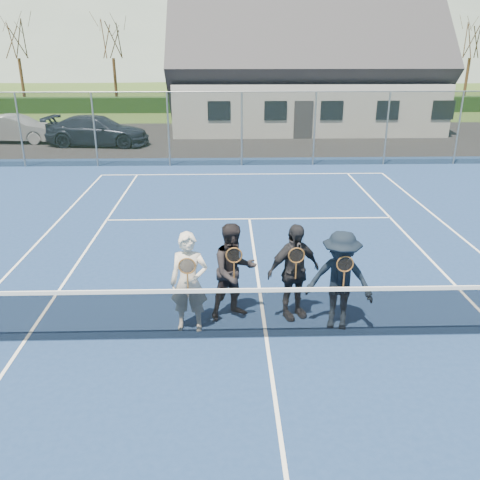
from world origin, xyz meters
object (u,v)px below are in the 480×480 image
Objects in this scene: car_b at (16,129)px; tennis_net at (267,311)px; clubhouse at (304,59)px; player_d at (340,281)px; player_c at (294,272)px; player_b at (234,271)px; player_a at (189,282)px; car_c at (98,131)px.

car_b is 22.50m from tennis_net.
player_d is at bearing -96.55° from clubhouse.
clubhouse is at bearing 80.54° from tennis_net.
clubhouse is at bearing 81.52° from player_c.
player_d is (-2.72, -23.65, -3.07)m from clubhouse.
player_b is (-0.54, 0.78, 0.38)m from tennis_net.
clubhouse reaches higher than player_a.
player_a is 0.89m from player_b.
player_b is 1.00× the size of player_c.
player_b reaches higher than car_c.
player_b is 1.00× the size of player_d.
player_c is (12.04, -18.60, 0.22)m from car_b.
tennis_net is 1.39m from player_d.
clubhouse reaches higher than car_b.
tennis_net is at bearing -14.63° from player_a.
player_d reaches higher than car_c.
tennis_net is 1.02m from player_b.
player_b is at bearing -153.32° from car_c.
player_d reaches higher than car_b.
player_b is at bearing 29.26° from player_a.
player_d is at bearing -148.81° from car_c.
car_c is at bearing 110.42° from player_b.
car_b is 16.52m from clubhouse.
car_b is 22.89m from player_d.
player_c reaches higher than tennis_net.
tennis_net is at bearing -125.73° from player_c.
player_c is 1.00× the size of player_d.
player_a reaches higher than car_b.
car_c is 2.82× the size of player_c.
car_c reaches higher than car_b.
player_c is at bearing -150.36° from car_c.
clubhouse is at bearing -56.69° from car_c.
car_b is 0.27× the size of clubhouse.
player_b reaches higher than tennis_net.
tennis_net is at bearing -55.26° from player_b.
clubhouse is 8.67× the size of player_d.
car_c is at bearing 111.10° from tennis_net.
car_b is at bearing -163.27° from clubhouse.
clubhouse is (15.51, 4.66, 3.29)m from car_b.
player_a is at bearing -179.86° from player_d.
player_b is (-4.54, -23.22, -3.07)m from clubhouse.
car_b is at bearing 123.97° from player_d.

